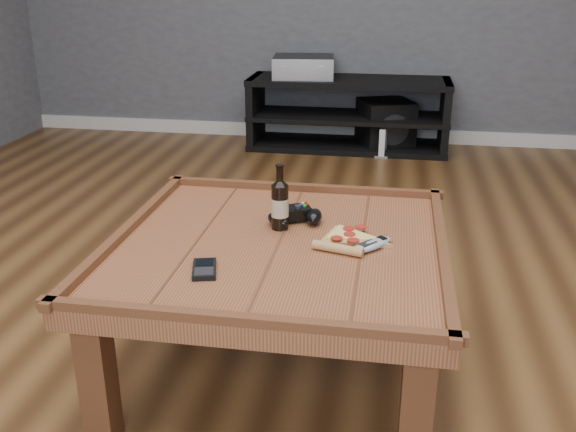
% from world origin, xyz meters
% --- Properties ---
extents(ground, '(6.00, 6.00, 0.00)m').
position_xyz_m(ground, '(0.00, 0.00, 0.00)').
color(ground, '#402612').
rests_on(ground, ground).
extents(baseboard, '(5.00, 0.02, 0.10)m').
position_xyz_m(baseboard, '(0.00, 2.99, 0.05)').
color(baseboard, silver).
rests_on(baseboard, ground).
extents(coffee_table, '(1.03, 1.03, 0.48)m').
position_xyz_m(coffee_table, '(0.00, 0.00, 0.39)').
color(coffee_table, '#5E2F1A').
rests_on(coffee_table, ground).
extents(media_console, '(1.40, 0.45, 0.50)m').
position_xyz_m(media_console, '(0.00, 2.75, 0.25)').
color(media_console, black).
rests_on(media_console, ground).
extents(beer_bottle, '(0.06, 0.06, 0.21)m').
position_xyz_m(beer_bottle, '(-0.02, 0.11, 0.54)').
color(beer_bottle, black).
rests_on(beer_bottle, coffee_table).
extents(game_controller, '(0.19, 0.17, 0.05)m').
position_xyz_m(game_controller, '(0.02, 0.16, 0.48)').
color(game_controller, black).
rests_on(game_controller, coffee_table).
extents(pizza_slice, '(0.23, 0.31, 0.03)m').
position_xyz_m(pizza_slice, '(0.21, 0.04, 0.46)').
color(pizza_slice, '#AF834C').
rests_on(pizza_slice, coffee_table).
extents(smartphone, '(0.09, 0.13, 0.02)m').
position_xyz_m(smartphone, '(-0.17, -0.23, 0.46)').
color(smartphone, black).
rests_on(smartphone, coffee_table).
extents(remote_control, '(0.15, 0.16, 0.02)m').
position_xyz_m(remote_control, '(0.28, -0.00, 0.46)').
color(remote_control, '#9A9FA7').
rests_on(remote_control, coffee_table).
extents(av_receiver, '(0.45, 0.39, 0.15)m').
position_xyz_m(av_receiver, '(-0.32, 2.74, 0.57)').
color(av_receiver, black).
rests_on(av_receiver, media_console).
extents(subwoofer, '(0.45, 0.45, 0.34)m').
position_xyz_m(subwoofer, '(0.27, 2.80, 0.17)').
color(subwoofer, black).
rests_on(subwoofer, ground).
extents(game_console, '(0.11, 0.17, 0.20)m').
position_xyz_m(game_console, '(0.26, 2.59, 0.09)').
color(game_console, slate).
rests_on(game_console, ground).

